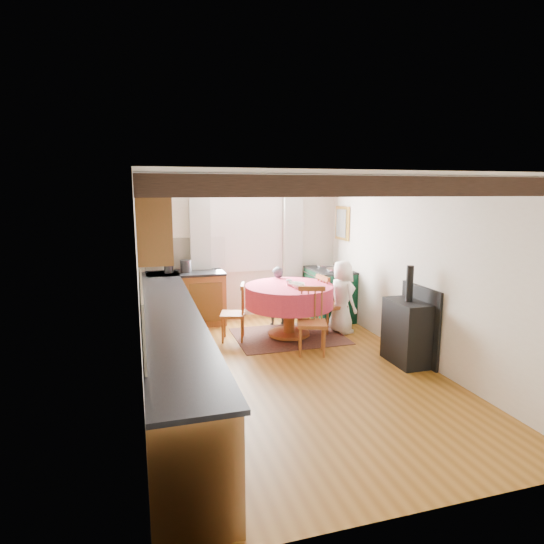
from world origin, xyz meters
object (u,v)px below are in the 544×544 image
object	(u,v)px
aga_range	(329,293)
cast_iron_stove	(408,315)
child_far	(277,296)
cup	(289,283)
child_right	(342,297)
chair_left	(233,312)
chair_near	(312,321)
dining_table	(289,311)
chair_right	(331,303)

from	to	relation	value
aga_range	cast_iron_stove	xyz separation A→B (m)	(0.11, -2.31, 0.20)
child_far	cup	size ratio (longest dim) A/B	10.52
child_far	child_right	distance (m)	1.13
child_right	chair_left	bearing A→B (deg)	76.64
chair_near	cup	size ratio (longest dim) A/B	9.82
dining_table	chair_left	xyz separation A→B (m)	(-0.88, 0.08, 0.03)
cup	aga_range	bearing A→B (deg)	38.09
chair_near	aga_range	xyz separation A→B (m)	(0.97, 1.63, -0.01)
dining_table	child_far	xyz separation A→B (m)	(0.01, 0.67, 0.09)
child_right	chair_near	bearing A→B (deg)	123.52
chair_right	dining_table	bearing A→B (deg)	89.12
aga_range	chair_left	bearing A→B (deg)	-159.12
dining_table	chair_near	world-z (taller)	chair_near
dining_table	child_right	bearing A→B (deg)	-1.45
cup	dining_table	bearing A→B (deg)	43.70
aga_range	cup	bearing A→B (deg)	-141.91
child_right	aga_range	bearing A→B (deg)	-19.72
child_far	aga_range	bearing A→B (deg)	-171.63
chair_right	child_right	distance (m)	0.21
chair_right	cast_iron_stove	xyz separation A→B (m)	(0.40, -1.57, 0.19)
dining_table	chair_right	xyz separation A→B (m)	(0.75, 0.07, 0.06)
chair_right	child_right	size ratio (longest dim) A/B	0.80
child_far	child_right	bearing A→B (deg)	142.61
child_far	chair_near	bearing A→B (deg)	92.93
cast_iron_stove	cup	bearing A→B (deg)	127.76
aga_range	child_right	world-z (taller)	child_right
dining_table	cup	world-z (taller)	cup
chair_left	cast_iron_stove	distance (m)	2.58
aga_range	cup	distance (m)	1.39
chair_near	child_right	world-z (taller)	child_right
cast_iron_stove	dining_table	bearing A→B (deg)	127.43
aga_range	chair_right	bearing A→B (deg)	-111.40
child_right	cup	size ratio (longest dim) A/B	12.27
aga_range	child_far	bearing A→B (deg)	-172.32
cast_iron_stove	child_right	bearing A→B (deg)	99.69
chair_right	child_far	distance (m)	0.96
chair_right	chair_left	bearing A→B (deg)	83.58
child_far	child_right	world-z (taller)	child_right
chair_near	child_far	distance (m)	1.49
chair_left	child_far	distance (m)	1.07
chair_left	child_far	xyz separation A→B (m)	(0.89, 0.59, 0.06)
aga_range	cast_iron_stove	distance (m)	2.32
cast_iron_stove	child_far	xyz separation A→B (m)	(-1.14, 2.17, -0.15)
chair_near	chair_left	distance (m)	1.30
chair_near	chair_left	size ratio (longest dim) A/B	1.06
chair_left	cup	bearing A→B (deg)	100.81
dining_table	child_far	size ratio (longest dim) A/B	1.36
chair_right	aga_range	bearing A→B (deg)	-27.34
dining_table	cup	bearing A→B (deg)	-136.30
aga_range	cast_iron_stove	world-z (taller)	cast_iron_stove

